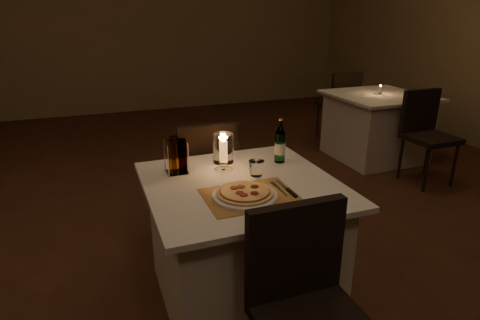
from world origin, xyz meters
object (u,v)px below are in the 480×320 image
object	(u,v)px
pizza	(245,192)
neighbor_table_right	(376,126)
chair_far	(206,170)
hurricane_candle	(223,150)
plate	(245,195)
main_table	(241,242)
water_bottle	(280,145)
tumbler	(256,168)
chair_near	(305,294)

from	to	relation	value
pizza	neighbor_table_right	world-z (taller)	pizza
chair_far	neighbor_table_right	world-z (taller)	chair_far
hurricane_candle	plate	bearing A→B (deg)	-91.85
main_table	water_bottle	xyz separation A→B (m)	(0.33, 0.21, 0.47)
water_bottle	main_table	bearing A→B (deg)	-147.07
main_table	chair_far	xyz separation A→B (m)	(0.00, 0.71, 0.18)
plate	neighbor_table_right	distance (m)	3.08
plate	tumbler	xyz separation A→B (m)	(0.16, 0.24, 0.03)
neighbor_table_right	pizza	bearing A→B (deg)	-140.51
main_table	tumbler	world-z (taller)	tumbler
plate	pizza	xyz separation A→B (m)	(-0.00, 0.00, 0.02)
chair_near	pizza	distance (m)	0.58
chair_near	neighbor_table_right	xyz separation A→B (m)	(2.31, 2.48, -0.18)
main_table	neighbor_table_right	size ratio (longest dim) A/B	1.00
neighbor_table_right	tumbler	bearing A→B (deg)	-142.23
chair_far	plate	xyz separation A→B (m)	(-0.05, -0.89, 0.20)
plate	hurricane_candle	size ratio (longest dim) A/B	1.44
chair_near	water_bottle	bearing A→B (deg)	70.52
water_bottle	hurricane_candle	distance (m)	0.37
chair_far	neighbor_table_right	distance (m)	2.54
chair_near	pizza	xyz separation A→B (m)	(-0.05, 0.53, 0.22)
tumbler	main_table	bearing A→B (deg)	-151.30
main_table	plate	world-z (taller)	plate
tumbler	hurricane_candle	size ratio (longest dim) A/B	0.39
main_table	chair_near	size ratio (longest dim) A/B	1.11
main_table	chair_far	size ratio (longest dim) A/B	1.11
chair_near	chair_far	bearing A→B (deg)	90.00
chair_near	neighbor_table_right	world-z (taller)	chair_near
chair_far	hurricane_candle	size ratio (longest dim) A/B	4.06
chair_far	neighbor_table_right	size ratio (longest dim) A/B	0.90
tumbler	hurricane_candle	world-z (taller)	hurricane_candle
chair_far	water_bottle	distance (m)	0.67
main_table	pizza	bearing A→B (deg)	-105.53
plate	tumbler	distance (m)	0.29
main_table	chair_far	world-z (taller)	chair_far
water_bottle	hurricane_candle	bearing A→B (deg)	-175.78
pizza	neighbor_table_right	bearing A→B (deg)	39.49
main_table	plate	bearing A→B (deg)	-105.52
neighbor_table_right	water_bottle	bearing A→B (deg)	-141.94
chair_near	plate	xyz separation A→B (m)	(-0.05, 0.53, 0.20)
plate	neighbor_table_right	world-z (taller)	plate
chair_far	hurricane_candle	bearing A→B (deg)	-94.13
neighbor_table_right	chair_near	bearing A→B (deg)	-132.97
hurricane_candle	pizza	bearing A→B (deg)	-91.85
main_table	plate	size ratio (longest dim) A/B	3.12
water_bottle	hurricane_candle	size ratio (longest dim) A/B	1.21
chair_far	water_bottle	size ratio (longest dim) A/B	3.35
plate	water_bottle	size ratio (longest dim) A/B	1.19
plate	hurricane_candle	xyz separation A→B (m)	(0.01, 0.37, 0.12)
plate	pizza	distance (m)	0.02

